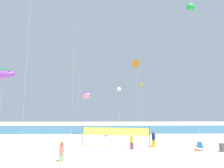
{
  "coord_description": "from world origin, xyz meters",
  "views": [
    {
      "loc": [
        -0.9,
        -14.86,
        4.15
      ],
      "look_at": [
        -0.44,
        10.63,
        7.86
      ],
      "focal_mm": 29.94,
      "sensor_mm": 36.0,
      "label": 1
    }
  ],
  "objects": [
    {
      "name": "kite_green_diamond",
      "position": [
        -6.15,
        17.48,
        11.8
      ],
      "size": [
        0.43,
        0.44,
        12.47
      ],
      "color": "silver",
      "rests_on": "ground"
    },
    {
      "name": "kite_violet_inflatable",
      "position": [
        -12.36,
        5.2,
        8.06
      ],
      "size": [
        2.75,
        1.69,
        8.74
      ],
      "color": "silver",
      "rests_on": "ground"
    },
    {
      "name": "kite_yellow_delta",
      "position": [
        5.27,
        19.25,
        8.98
      ],
      "size": [
        0.62,
        1.12,
        9.52
      ],
      "color": "silver",
      "rests_on": "ground"
    },
    {
      "name": "kite_violet_diamond",
      "position": [
        -5.6,
        9.41,
        16.22
      ],
      "size": [
        0.61,
        0.61,
        16.88
      ],
      "color": "silver",
      "rests_on": "ground"
    },
    {
      "name": "ocean_band",
      "position": [
        0.0,
        30.32,
        0.0
      ],
      "size": [
        120.0,
        20.0,
        0.01
      ],
      "primitive_type": "cube",
      "color": "teal",
      "rests_on": "ground"
    },
    {
      "name": "kite_orange_delta",
      "position": [
        2.96,
        10.28,
        10.62
      ],
      "size": [
        1.09,
        1.06,
        11.21
      ],
      "color": "silver",
      "rests_on": "ground"
    },
    {
      "name": "kite_green_delta",
      "position": [
        12.96,
        14.15,
        21.69
      ],
      "size": [
        1.45,
        0.72,
        22.42
      ],
      "color": "silver",
      "rests_on": "ground"
    },
    {
      "name": "volleyball_net",
      "position": [
        -0.1,
        8.16,
        1.64
      ],
      "size": [
        8.03,
        1.69,
        2.4
      ],
      "color": "#4C4C51",
      "rests_on": "ground"
    },
    {
      "name": "trash_barrel",
      "position": [
        10.91,
        5.02,
        0.41
      ],
      "size": [
        0.59,
        0.59,
        0.83
      ],
      "primitive_type": "cylinder",
      "color": "#595960",
      "rests_on": "ground"
    },
    {
      "name": "beachgoer_navy_shirt",
      "position": [
        4.39,
        7.65,
        0.97
      ],
      "size": [
        0.41,
        0.41,
        1.81
      ],
      "rotation": [
        0.0,
        0.0,
        1.69
      ],
      "color": "gold",
      "rests_on": "ground"
    },
    {
      "name": "ground_plane",
      "position": [
        0.0,
        0.0,
        0.0
      ],
      "size": [
        120.0,
        120.0,
        0.0
      ],
      "primitive_type": "plane",
      "color": "beige"
    },
    {
      "name": "beachgoer_mustard_shirt",
      "position": [
        1.65,
        6.32,
        0.85
      ],
      "size": [
        0.37,
        0.37,
        1.6
      ],
      "rotation": [
        0.0,
        0.0,
        6.05
      ],
      "color": "#7A3872",
      "rests_on": "ground"
    },
    {
      "name": "kite_pink_inflatable",
      "position": [
        -5.13,
        19.43,
        6.91
      ],
      "size": [
        2.39,
        2.8,
        7.64
      ],
      "color": "silver",
      "rests_on": "ground"
    },
    {
      "name": "beachgoer_coral_shirt",
      "position": [
        -4.82,
        1.44,
        0.88
      ],
      "size": [
        0.38,
        0.38,
        1.65
      ],
      "rotation": [
        0.0,
        0.0,
        2.42
      ],
      "color": "#99B28C",
      "rests_on": "ground"
    },
    {
      "name": "kite_white_inflatable",
      "position": [
        0.83,
        15.64,
        7.76
      ],
      "size": [
        1.1,
        1.95,
        8.26
      ],
      "color": "silver",
      "rests_on": "ground"
    },
    {
      "name": "beach_handbag",
      "position": [
        8.27,
        5.19,
        0.14
      ],
      "size": [
        0.36,
        0.18,
        0.29
      ],
      "primitive_type": "cube",
      "color": "#EA7260",
      "rests_on": "ground"
    },
    {
      "name": "folding_beach_chair",
      "position": [
        8.94,
        5.62,
        0.47
      ],
      "size": [
        0.52,
        0.65,
        0.89
      ],
      "rotation": [
        0.0,
        0.0,
        0.38
      ],
      "color": "#1959B2",
      "rests_on": "ground"
    }
  ]
}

